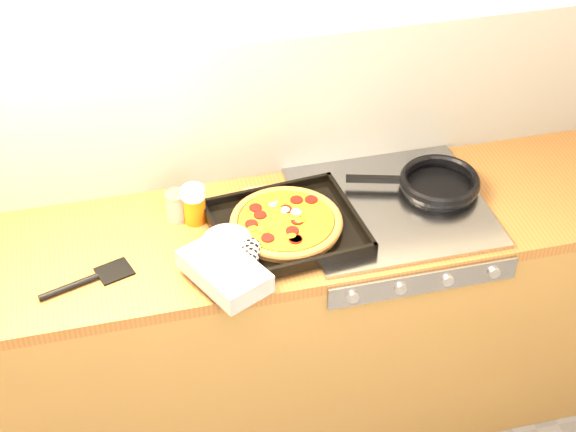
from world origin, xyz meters
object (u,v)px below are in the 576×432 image
object	(u,v)px
frying_pan	(438,183)
juice_glass	(194,204)
pizza_on_tray	(269,235)
tomato_can	(177,206)

from	to	relation	value
frying_pan	juice_glass	size ratio (longest dim) A/B	3.65
juice_glass	pizza_on_tray	bearing A→B (deg)	-42.07
frying_pan	tomato_can	bearing A→B (deg)	175.35
juice_glass	frying_pan	bearing A→B (deg)	-3.18
pizza_on_tray	juice_glass	world-z (taller)	juice_glass
pizza_on_tray	tomato_can	size ratio (longest dim) A/B	6.01
pizza_on_tray	frying_pan	distance (m)	0.62
pizza_on_tray	frying_pan	xyz separation A→B (m)	(0.60, 0.14, -0.01)
frying_pan	tomato_can	distance (m)	0.86
pizza_on_tray	juice_glass	size ratio (longest dim) A/B	4.73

